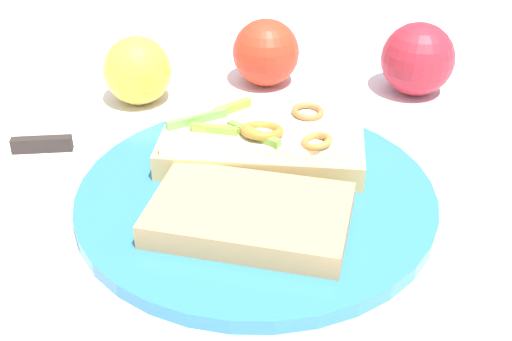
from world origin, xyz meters
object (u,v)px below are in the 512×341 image
at_px(plate, 256,196).
at_px(apple_1, 138,70).
at_px(apple_0, 266,53).
at_px(apple_4, 418,59).
at_px(bread_slice_side, 250,215).
at_px(knife, 24,146).
at_px(sandwich, 262,142).

relative_size(plate, apple_1, 4.15).
relative_size(apple_0, apple_4, 0.94).
bearing_deg(plate, apple_0, 71.36).
bearing_deg(plate, bread_slice_side, -111.63).
distance_m(plate, knife, 0.24).
xyz_separation_m(plate, bread_slice_side, (-0.02, -0.05, 0.02)).
distance_m(sandwich, apple_4, 0.24).
height_order(plate, apple_0, apple_0).
xyz_separation_m(plate, apple_4, (0.23, 0.16, 0.03)).
bearing_deg(apple_0, apple_4, -23.99).
distance_m(plate, bread_slice_side, 0.05).
xyz_separation_m(apple_4, knife, (-0.43, -0.01, -0.03)).
distance_m(apple_1, apple_4, 0.31).
bearing_deg(knife, apple_4, -167.37).
bearing_deg(apple_0, plate, -108.64).
height_order(apple_4, knife, apple_4).
xyz_separation_m(sandwich, apple_0, (0.06, 0.18, 0.01)).
xyz_separation_m(plate, apple_0, (0.08, 0.23, 0.03)).
bearing_deg(sandwich, knife, 176.99).
bearing_deg(apple_1, bread_slice_side, -78.79).
distance_m(bread_slice_side, apple_4, 0.32).
bearing_deg(knife, sandwich, 166.01).
distance_m(sandwich, bread_slice_side, 0.10).
xyz_separation_m(sandwich, knife, (-0.21, 0.10, -0.03)).
xyz_separation_m(bread_slice_side, knife, (-0.18, 0.19, -0.02)).
height_order(plate, knife, knife).
xyz_separation_m(bread_slice_side, apple_1, (-0.05, 0.27, 0.01)).
bearing_deg(plate, apple_1, 107.85).
bearing_deg(apple_4, bread_slice_side, -140.89).
xyz_separation_m(plate, sandwich, (0.02, 0.05, 0.03)).
relative_size(bread_slice_side, apple_1, 2.09).
relative_size(sandwich, apple_1, 2.75).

